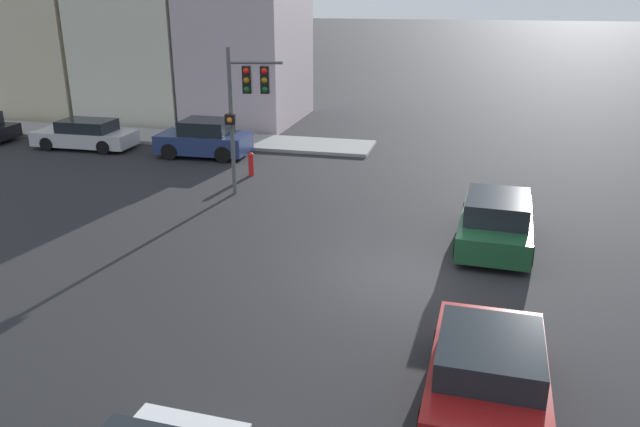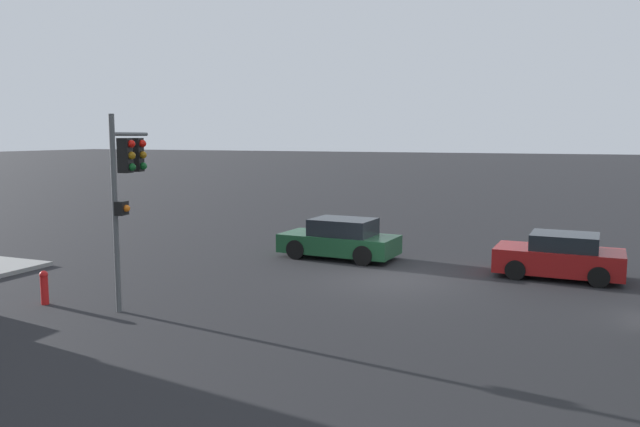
# 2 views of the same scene
# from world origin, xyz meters

# --- Properties ---
(ground_plane) EXTENTS (300.00, 300.00, 0.00)m
(ground_plane) POSITION_xyz_m (0.00, 0.00, 0.00)
(ground_plane) COLOR black
(traffic_signal) EXTENTS (0.81, 1.93, 5.04)m
(traffic_signal) POSITION_xyz_m (5.41, 5.80, 3.49)
(traffic_signal) COLOR #515456
(traffic_signal) RESTS_ON ground_plane
(crossing_car_0) EXTENTS (3.92, 2.11, 1.43)m
(crossing_car_0) POSITION_xyz_m (-4.96, -2.18, 0.68)
(crossing_car_0) COLOR maroon
(crossing_car_0) RESTS_ON ground_plane
(crossing_car_2) EXTENTS (4.38, 2.19, 1.48)m
(crossing_car_2) POSITION_xyz_m (2.64, -2.47, 0.70)
(crossing_car_2) COLOR #194728
(crossing_car_2) RESTS_ON ground_plane
(fire_hydrant) EXTENTS (0.22, 0.22, 0.92)m
(fire_hydrant) POSITION_xyz_m (7.65, 6.57, 0.49)
(fire_hydrant) COLOR red
(fire_hydrant) RESTS_ON ground_plane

